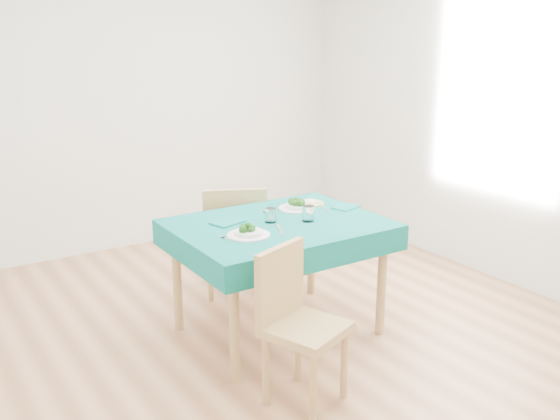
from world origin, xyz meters
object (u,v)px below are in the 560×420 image
chair_far (233,218)px  side_plate (311,203)px  chair_near (306,320)px  bowl_far (297,204)px  bowl_near (249,230)px  table (279,278)px

chair_far → side_plate: chair_far is taller
chair_near → chair_far: 1.60m
bowl_far → bowl_near: bearing=-150.4°
bowl_near → table: bearing=24.1°
bowl_far → side_plate: size_ratio=1.32×
chair_far → bowl_far: bearing=131.2°
chair_near → bowl_far: bearing=37.8°
table → bowl_far: bowl_far is taller
chair_far → bowl_near: (-0.39, -0.91, 0.22)m
table → chair_far: chair_far is taller
chair_near → side_plate: 1.30m
bowl_near → bowl_far: size_ratio=1.03×
bowl_near → bowl_far: (0.57, 0.32, -0.00)m
table → side_plate: (0.43, 0.25, 0.38)m
side_plate → chair_far: bearing=122.8°
chair_near → chair_far: bearing=54.5°
chair_near → chair_far: size_ratio=0.83×
chair_far → bowl_far: (0.17, -0.59, 0.22)m
table → chair_near: chair_near is taller
bowl_near → side_plate: bowl_near is taller
chair_near → table: bearing=46.7°
bowl_near → bowl_far: bearing=29.6°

